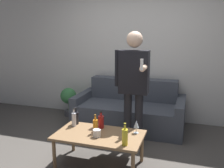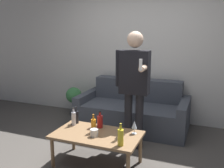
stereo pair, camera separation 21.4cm
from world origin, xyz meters
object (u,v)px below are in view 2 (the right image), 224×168
couch (133,110)px  coffee_table (97,137)px  bottle_orange (121,137)px  person_standing_front (134,81)px

couch → coffee_table: 1.40m
bottle_orange → couch: bearing=101.8°
coffee_table → person_standing_front: person_standing_front is taller
couch → person_standing_front: bearing=-73.4°
couch → person_standing_front: (0.23, -0.77, 0.69)m
coffee_table → bottle_orange: 0.45m
couch → coffee_table: (-0.04, -1.40, 0.08)m
couch → bottle_orange: 1.64m
coffee_table → person_standing_front: (0.27, 0.63, 0.60)m
couch → person_standing_front: 1.06m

